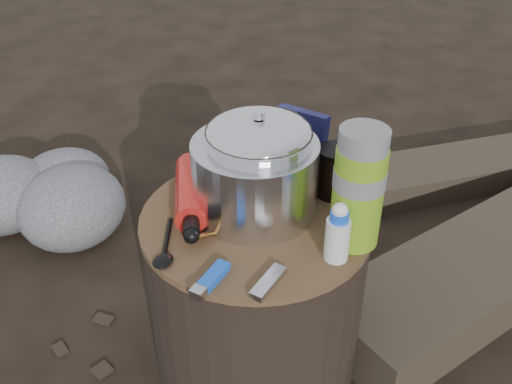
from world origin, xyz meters
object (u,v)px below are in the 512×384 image
at_px(stump, 256,295).
at_px(fuel_bottle, 190,192).
at_px(thermos, 358,189).
at_px(camping_pot, 259,163).
at_px(travel_mug, 334,172).

distance_m(stump, fuel_bottle, 0.28).
distance_m(fuel_bottle, thermos, 0.34).
bearing_deg(camping_pot, thermos, -10.11).
xyz_separation_m(fuel_bottle, travel_mug, (0.25, 0.15, 0.02)).
height_order(camping_pot, thermos, thermos).
relative_size(camping_pot, travel_mug, 1.88).
xyz_separation_m(fuel_bottle, thermos, (0.33, 0.02, 0.08)).
bearing_deg(camping_pot, travel_mug, 36.67).
height_order(camping_pot, fuel_bottle, camping_pot).
height_order(thermos, travel_mug, thermos).
bearing_deg(camping_pot, fuel_bottle, -157.75).
distance_m(camping_pot, thermos, 0.21).
bearing_deg(thermos, fuel_bottle, -177.39).
distance_m(stump, camping_pot, 0.31).
bearing_deg(fuel_bottle, thermos, -25.56).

